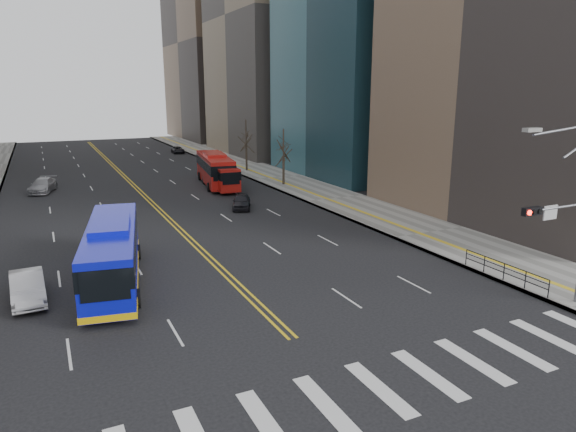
{
  "coord_description": "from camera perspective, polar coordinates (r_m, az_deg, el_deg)",
  "views": [
    {
      "loc": [
        -9.48,
        -14.11,
        11.06
      ],
      "look_at": [
        3.77,
        13.4,
        3.5
      ],
      "focal_mm": 32.0,
      "sensor_mm": 36.0,
      "label": 1
    }
  ],
  "objects": [
    {
      "name": "car_white",
      "position": [
        30.99,
        -26.96,
        -7.07
      ],
      "size": [
        1.85,
        4.77,
        1.55
      ],
      "primitive_type": "imported",
      "rotation": [
        0.0,
        0.0,
        0.04
      ],
      "color": "silver",
      "rests_on": "ground"
    },
    {
      "name": "signal_mast",
      "position": [
        28.95,
        28.81,
        -0.22
      ],
      "size": [
        5.37,
        0.37,
        9.39
      ],
      "color": "slate",
      "rests_on": "ground"
    },
    {
      "name": "red_bus_far",
      "position": [
        61.44,
        -8.12,
        5.38
      ],
      "size": [
        4.58,
        12.34,
        3.8
      ],
      "color": "red",
      "rests_on": "ground"
    },
    {
      "name": "sidewalk_right",
      "position": [
        65.9,
        -1.18,
        4.3
      ],
      "size": [
        7.0,
        130.0,
        0.15
      ],
      "primitive_type": "cube",
      "color": "slate",
      "rests_on": "ground"
    },
    {
      "name": "pedestrian_railing",
      "position": [
        32.78,
        22.89,
        -5.44
      ],
      "size": [
        0.06,
        6.06,
        1.02
      ],
      "color": "black",
      "rests_on": "sidewalk_right"
    },
    {
      "name": "blue_bus",
      "position": [
        31.53,
        -18.93,
        -3.71
      ],
      "size": [
        4.89,
        12.98,
        3.68
      ],
      "color": "#0C11BE",
      "rests_on": "ground"
    },
    {
      "name": "car_silver",
      "position": [
        62.8,
        -25.6,
        3.08
      ],
      "size": [
        3.52,
        5.61,
        1.51
      ],
      "primitive_type": "imported",
      "rotation": [
        0.0,
        0.0,
        -0.29
      ],
      "color": "gray",
      "rests_on": "ground"
    },
    {
      "name": "ground",
      "position": [
        20.28,
        7.25,
        -19.27
      ],
      "size": [
        220.0,
        220.0,
        0.0
      ],
      "primitive_type": "plane",
      "color": "black"
    },
    {
      "name": "centerline",
      "position": [
        70.63,
        -17.73,
        4.23
      ],
      "size": [
        0.55,
        100.0,
        0.01
      ],
      "color": "gold",
      "rests_on": "ground"
    },
    {
      "name": "street_trees",
      "position": [
        49.11,
        -22.94,
        5.57
      ],
      "size": [
        35.2,
        47.2,
        7.6
      ],
      "color": "#2F241D",
      "rests_on": "ground"
    },
    {
      "name": "crosswalk",
      "position": [
        20.28,
        7.25,
        -19.26
      ],
      "size": [
        26.7,
        4.0,
        0.01
      ],
      "color": "silver",
      "rests_on": "ground"
    },
    {
      "name": "car_dark_mid",
      "position": [
        49.04,
        -5.19,
        1.63
      ],
      "size": [
        3.06,
        4.37,
        1.38
      ],
      "primitive_type": "imported",
      "rotation": [
        0.0,
        0.0,
        -0.39
      ],
      "color": "black",
      "rests_on": "ground"
    },
    {
      "name": "car_dark_far",
      "position": [
        94.13,
        -12.15,
        7.19
      ],
      "size": [
        2.26,
        4.31,
        1.16
      ],
      "primitive_type": "imported",
      "rotation": [
        0.0,
        0.0,
        -0.08
      ],
      "color": "black",
      "rests_on": "ground"
    },
    {
      "name": "red_bus_near",
      "position": [
        59.24,
        -7.61,
        4.73
      ],
      "size": [
        3.0,
        9.85,
        3.12
      ],
      "color": "red",
      "rests_on": "ground"
    }
  ]
}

